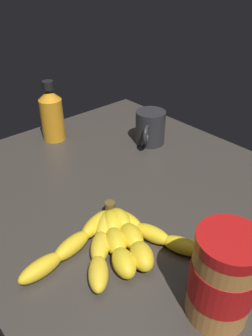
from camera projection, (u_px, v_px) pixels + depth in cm
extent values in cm
cube|color=#38332D|center=(129.00, 193.00, 72.31)|extent=(80.10, 69.10, 3.07)
ellipsoid|color=yellow|center=(96.00, 224.00, 59.58)|extent=(5.15, 8.44, 2.93)
ellipsoid|color=yellow|center=(72.00, 245.00, 55.22)|extent=(4.31, 8.32, 2.93)
ellipsoid|color=yellow|center=(41.00, 268.00, 51.24)|extent=(3.41, 8.09, 2.93)
ellipsoid|color=yellow|center=(105.00, 225.00, 59.36)|extent=(6.76, 7.30, 3.14)
ellipsoid|color=yellow|center=(100.00, 247.00, 54.79)|extent=(7.11, 7.02, 3.14)
ellipsoid|color=yellow|center=(98.00, 274.00, 50.20)|extent=(7.36, 6.64, 3.14)
ellipsoid|color=yellow|center=(112.00, 223.00, 59.51)|extent=(6.97, 6.34, 3.57)
ellipsoid|color=yellow|center=(116.00, 241.00, 55.55)|extent=(6.97, 5.96, 3.57)
ellipsoid|color=yellow|center=(124.00, 263.00, 51.71)|extent=(6.88, 5.49, 3.57)
ellipsoid|color=yellow|center=(120.00, 220.00, 59.93)|extent=(6.47, 4.82, 3.73)
ellipsoid|color=yellow|center=(131.00, 237.00, 56.42)|extent=(6.71, 5.35, 3.73)
ellipsoid|color=yellow|center=(142.00, 256.00, 52.75)|extent=(6.86, 5.82, 3.73)
ellipsoid|color=yellow|center=(127.00, 220.00, 60.51)|extent=(7.36, 3.63, 2.85)
ellipsoid|color=yellow|center=(152.00, 234.00, 57.58)|extent=(7.58, 4.55, 2.85)
ellipsoid|color=yellow|center=(182.00, 246.00, 55.22)|extent=(7.64, 5.38, 2.85)
cylinder|color=brown|center=(110.00, 209.00, 62.75)|extent=(2.00, 2.00, 3.00)
cylinder|color=#B27238|center=(222.00, 281.00, 43.38)|extent=(8.65, 8.65, 12.56)
cylinder|color=#B71414|center=(223.00, 278.00, 43.03)|extent=(8.83, 8.83, 5.65)
cylinder|color=#B71414|center=(231.00, 243.00, 39.51)|extent=(8.73, 8.73, 1.68)
cylinder|color=orange|center=(53.00, 120.00, 87.71)|extent=(6.03, 6.03, 11.33)
cone|color=orange|center=(49.00, 95.00, 83.90)|extent=(6.03, 6.03, 2.69)
cylinder|color=black|center=(48.00, 85.00, 82.58)|extent=(2.87, 2.87, 2.18)
cylinder|color=#262628|center=(150.00, 127.00, 86.54)|extent=(7.80, 7.80, 8.91)
torus|color=#262628|center=(146.00, 134.00, 82.16)|extent=(3.57, 4.64, 4.92)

